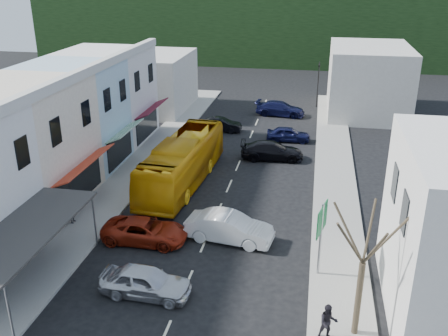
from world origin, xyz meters
TOP-DOWN VIEW (x-y plane):
  - ground at (0.00, 0.00)m, footprint 120.00×120.00m
  - sidewalk_left at (-7.50, 10.00)m, footprint 3.00×52.00m
  - sidewalk_right at (7.50, 10.00)m, footprint 3.00×52.00m
  - shopfront_row at (-12.49, 5.00)m, footprint 8.25×30.00m
  - distant_block_left at (-12.00, 27.00)m, footprint 8.00×10.00m
  - distant_block_right at (11.00, 30.00)m, footprint 8.00×12.00m
  - hillside at (-1.45, 65.09)m, footprint 80.00×26.00m
  - bus at (-3.37, 7.89)m, footprint 3.26×11.74m
  - car_silver at (-1.68, -5.31)m, footprint 4.48×2.01m
  - car_white at (1.34, 0.47)m, footprint 4.60×2.38m
  - car_red at (-3.36, -0.51)m, footprint 4.60×1.91m
  - car_black_near at (2.49, 13.94)m, footprint 4.65×2.25m
  - car_navy_mid at (3.52, 18.69)m, footprint 4.47×1.98m
  - car_black_far at (-3.04, 20.44)m, footprint 4.42×1.84m
  - car_navy_far at (2.11, 26.84)m, footprint 4.66×2.27m
  - pedestrian_left at (-8.38, 0.62)m, footprint 0.44×0.63m
  - pedestrian_right at (6.83, -6.96)m, footprint 0.77×0.57m
  - direction_sign at (6.40, -2.15)m, footprint 1.06×1.92m
  - street_tree at (8.00, -6.36)m, footprint 3.22×3.22m
  - traffic_signal at (5.84, 30.97)m, footprint 0.98×1.24m

SIDE VIEW (x-z plane):
  - ground at x=0.00m, z-range 0.00..0.00m
  - sidewalk_left at x=-7.50m, z-range 0.00..0.15m
  - sidewalk_right at x=7.50m, z-range 0.00..0.15m
  - car_silver at x=-1.68m, z-range 0.00..1.40m
  - car_white at x=1.34m, z-range 0.00..1.40m
  - car_red at x=-3.36m, z-range 0.00..1.40m
  - car_black_near at x=2.49m, z-range 0.00..1.40m
  - car_navy_mid at x=3.52m, z-range 0.00..1.40m
  - car_black_far at x=-3.04m, z-range 0.00..1.40m
  - car_navy_far at x=2.11m, z-range 0.00..1.40m
  - pedestrian_left at x=-8.38m, z-range 0.15..1.85m
  - pedestrian_right at x=6.83m, z-range 0.15..1.85m
  - bus at x=-3.37m, z-range 0.00..3.10m
  - direction_sign at x=6.40m, z-range 0.00..4.06m
  - traffic_signal at x=5.84m, z-range 0.00..5.02m
  - distant_block_left at x=-12.00m, z-range 0.00..6.00m
  - distant_block_right at x=11.00m, z-range 0.00..7.00m
  - street_tree at x=8.00m, z-range 0.00..7.24m
  - shopfront_row at x=-12.49m, z-range 0.00..8.00m
  - hillside at x=-1.45m, z-range -0.27..13.73m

